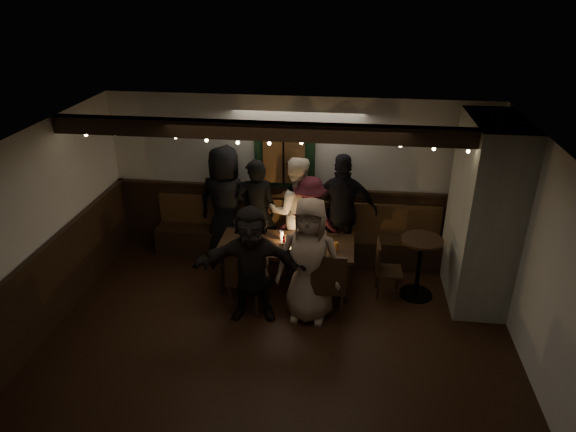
# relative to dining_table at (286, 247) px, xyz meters

# --- Properties ---
(room) EXTENTS (6.02, 5.01, 2.62)m
(room) POSITION_rel_dining_table_xyz_m (1.11, 0.02, 0.43)
(room) COLOR black
(room) RESTS_ON ground
(dining_table) EXTENTS (1.96, 0.84, 0.85)m
(dining_table) POSITION_rel_dining_table_xyz_m (0.00, 0.00, 0.00)
(dining_table) COLOR black
(dining_table) RESTS_ON ground
(chair_near_left) EXTENTS (0.52, 0.52, 1.01)m
(chair_near_left) POSITION_rel_dining_table_xyz_m (-0.47, -0.73, -0.07)
(chair_near_left) COLOR black
(chair_near_left) RESTS_ON ground
(chair_near_right) EXTENTS (0.49, 0.49, 1.02)m
(chair_near_right) POSITION_rel_dining_table_xyz_m (0.65, -0.75, -0.07)
(chair_near_right) COLOR black
(chair_near_right) RESTS_ON ground
(chair_end) EXTENTS (0.38, 0.38, 0.82)m
(chair_end) POSITION_rel_dining_table_xyz_m (1.41, -0.06, -0.18)
(chair_end) COLOR black
(chair_end) RESTS_ON ground
(high_top) EXTENTS (0.58, 0.58, 0.92)m
(high_top) POSITION_rel_dining_table_xyz_m (1.91, -0.03, -0.06)
(high_top) COLOR black
(high_top) RESTS_ON ground
(person_a) EXTENTS (1.00, 0.73, 1.88)m
(person_a) POSITION_rel_dining_table_xyz_m (-1.07, 0.77, 0.30)
(person_a) COLOR black
(person_a) RESTS_ON ground
(person_b) EXTENTS (0.70, 0.52, 1.74)m
(person_b) POSITION_rel_dining_table_xyz_m (-0.56, 0.66, 0.23)
(person_b) COLOR black
(person_b) RESTS_ON ground
(person_c) EXTENTS (0.98, 0.83, 1.77)m
(person_c) POSITION_rel_dining_table_xyz_m (0.05, 0.75, 0.24)
(person_c) COLOR beige
(person_c) RESTS_ON ground
(person_d) EXTENTS (0.99, 0.59, 1.50)m
(person_d) POSITION_rel_dining_table_xyz_m (0.28, 0.63, 0.11)
(person_d) COLOR #3D121B
(person_d) RESTS_ON ground
(person_e) EXTENTS (1.11, 0.52, 1.85)m
(person_e) POSITION_rel_dining_table_xyz_m (0.78, 0.72, 0.29)
(person_e) COLOR black
(person_e) RESTS_ON ground
(person_f) EXTENTS (1.55, 0.62, 1.63)m
(person_f) POSITION_rel_dining_table_xyz_m (-0.35, -0.80, 0.17)
(person_f) COLOR black
(person_f) RESTS_ON ground
(person_g) EXTENTS (0.90, 0.62, 1.75)m
(person_g) POSITION_rel_dining_table_xyz_m (0.40, -0.74, 0.24)
(person_g) COLOR #9F816D
(person_g) RESTS_ON ground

